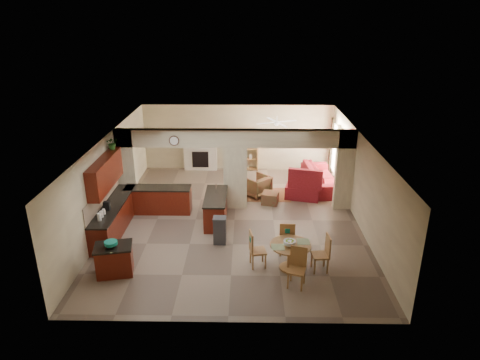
{
  "coord_description": "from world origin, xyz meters",
  "views": [
    {
      "loc": [
        0.39,
        -12.62,
        6.38
      ],
      "look_at": [
        0.18,
        0.3,
        1.29
      ],
      "focal_mm": 32.0,
      "sensor_mm": 36.0,
      "label": 1
    }
  ],
  "objects_px": {
    "kitchen_island": "(114,260)",
    "dining_table": "(290,252)",
    "armchair": "(257,186)",
    "sofa": "(321,177)"
  },
  "relations": [
    {
      "from": "dining_table",
      "to": "armchair",
      "type": "height_order",
      "value": "armchair"
    },
    {
      "from": "dining_table",
      "to": "armchair",
      "type": "xyz_separation_m",
      "value": [
        -0.78,
        4.89,
        -0.11
      ]
    },
    {
      "from": "kitchen_island",
      "to": "dining_table",
      "type": "height_order",
      "value": "kitchen_island"
    },
    {
      "from": "kitchen_island",
      "to": "sofa",
      "type": "bearing_deg",
      "value": 32.48
    },
    {
      "from": "dining_table",
      "to": "armchair",
      "type": "relative_size",
      "value": 1.27
    },
    {
      "from": "kitchen_island",
      "to": "dining_table",
      "type": "xyz_separation_m",
      "value": [
        4.57,
        0.3,
        0.08
      ]
    },
    {
      "from": "dining_table",
      "to": "sofa",
      "type": "xyz_separation_m",
      "value": [
        1.75,
        5.76,
        -0.09
      ]
    },
    {
      "from": "dining_table",
      "to": "armchair",
      "type": "distance_m",
      "value": 4.96
    },
    {
      "from": "kitchen_island",
      "to": "sofa",
      "type": "height_order",
      "value": "kitchen_island"
    },
    {
      "from": "sofa",
      "to": "armchair",
      "type": "height_order",
      "value": "sofa"
    }
  ]
}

